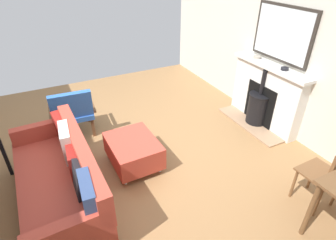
% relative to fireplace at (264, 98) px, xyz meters
% --- Properties ---
extents(ground_plane, '(5.04, 6.33, 0.01)m').
position_rel_fireplace_xyz_m(ground_plane, '(2.32, -0.00, -0.47)').
color(ground_plane, olive).
extents(wall_left, '(0.12, 6.33, 2.74)m').
position_rel_fireplace_xyz_m(wall_left, '(-0.20, -0.00, 0.90)').
color(wall_left, beige).
rests_on(wall_left, ground).
extents(fireplace, '(0.53, 1.47, 1.05)m').
position_rel_fireplace_xyz_m(fireplace, '(0.00, 0.00, 0.00)').
color(fireplace, '#9E7A5B').
rests_on(fireplace, ground).
extents(mirror_over_mantel, '(0.04, 1.07, 0.81)m').
position_rel_fireplace_xyz_m(mirror_over_mantel, '(-0.11, 0.00, 1.04)').
color(mirror_over_mantel, '#2D2823').
extents(mantel_bowl_near, '(0.13, 0.13, 0.04)m').
position_rel_fireplace_xyz_m(mantel_bowl_near, '(-0.02, -0.33, 0.60)').
color(mantel_bowl_near, '#9E9384').
rests_on(mantel_bowl_near, fireplace).
extents(mantel_bowl_far, '(0.11, 0.11, 0.04)m').
position_rel_fireplace_xyz_m(mantel_bowl_far, '(-0.02, 0.26, 0.60)').
color(mantel_bowl_far, black).
rests_on(mantel_bowl_far, fireplace).
extents(sofa, '(0.85, 1.88, 0.82)m').
position_rel_fireplace_xyz_m(sofa, '(3.31, 0.37, -0.10)').
color(sofa, '#B2B2B7').
rests_on(sofa, ground).
extents(ottoman, '(0.63, 0.79, 0.40)m').
position_rel_fireplace_xyz_m(ottoman, '(2.36, 0.08, -0.22)').
color(ottoman, '#B2B2B7').
rests_on(ottoman, ground).
extents(armchair_accent, '(0.71, 0.64, 0.83)m').
position_rel_fireplace_xyz_m(armchair_accent, '(2.95, -1.02, -0.01)').
color(armchair_accent, brown).
rests_on(armchair_accent, ground).
extents(dining_chair_near_fireplace, '(0.41, 0.41, 0.87)m').
position_rel_fireplace_xyz_m(dining_chair_near_fireplace, '(0.71, 1.73, 0.04)').
color(dining_chair_near_fireplace, brown).
rests_on(dining_chair_near_fireplace, ground).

